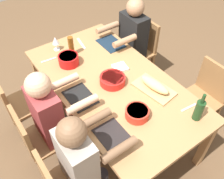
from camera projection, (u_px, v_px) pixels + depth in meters
ground_plane at (112, 126)px, 2.98m from camera, size 8.00×8.00×0.00m
dining_table at (112, 87)px, 2.50m from camera, size 1.94×1.05×0.74m
diner_far_left at (82, 159)px, 1.91m from camera, size 0.41×0.53×1.20m
chair_near_right at (140, 47)px, 3.28m from camera, size 0.40×0.40×0.85m
diner_near_right at (131, 38)px, 3.05m from camera, size 0.41×0.53×1.20m
chair_near_left at (204, 95)px, 2.67m from camera, size 0.40×0.40×0.85m
chair_far_center at (38, 138)px, 2.29m from camera, size 0.40×0.40×0.85m
diner_far_center at (52, 115)px, 2.21m from camera, size 0.41×0.53×1.20m
chair_far_right at (17, 103)px, 2.59m from camera, size 0.40×0.40×0.85m
serving_bowl_greens at (68, 59)px, 2.60m from camera, size 0.21×0.21×0.11m
serving_bowl_fruit at (112, 79)px, 2.41m from camera, size 0.25×0.25×0.08m
serving_bowl_salad at (137, 113)px, 2.11m from camera, size 0.21×0.21×0.08m
cutting_board at (154, 89)px, 2.37m from camera, size 0.43×0.28×0.02m
bread_loaf at (155, 85)px, 2.33m from camera, size 0.33×0.16×0.09m
wine_bottle at (199, 110)px, 2.06m from camera, size 0.08×0.08×0.29m
beer_bottle at (71, 46)px, 2.68m from camera, size 0.06×0.06×0.22m
wine_glass at (55, 41)px, 2.74m from camera, size 0.08×0.08×0.17m
placemat_far_left at (114, 137)px, 2.00m from camera, size 0.32×0.23×0.01m
placemat_near_right at (111, 43)px, 2.90m from camera, size 0.32×0.23×0.01m
fork_near_left at (189, 107)px, 2.21m from camera, size 0.03×0.17×0.01m
placemat_far_center at (80, 97)px, 2.30m from camera, size 0.32×0.23×0.01m
fork_far_right at (49, 60)px, 2.68m from camera, size 0.03×0.17×0.01m
carving_knife at (81, 43)px, 2.90m from camera, size 0.23×0.06×0.01m
napkin_stack at (120, 67)px, 2.58m from camera, size 0.16×0.16×0.02m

